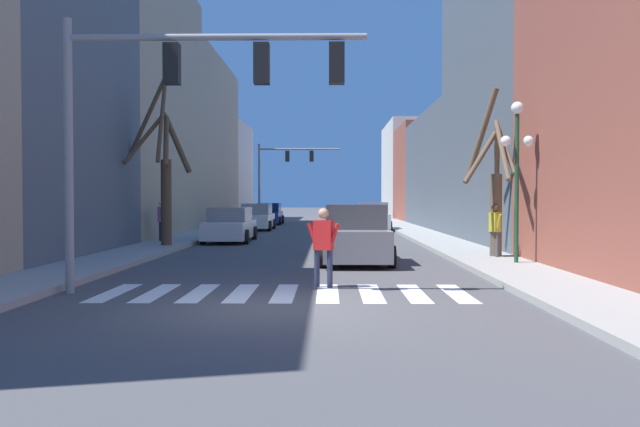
{
  "coord_description": "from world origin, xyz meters",
  "views": [
    {
      "loc": [
        0.93,
        -11.26,
        1.99
      ],
      "look_at": [
        0.49,
        18.62,
        1.25
      ],
      "focal_mm": 35.0,
      "sensor_mm": 36.0,
      "label": 1
    }
  ],
  "objects_px": {
    "car_parked_left_near": "(269,214)",
    "street_tree_right_near": "(494,183)",
    "traffic_signal_near": "(182,90)",
    "car_driving_toward_lane": "(230,226)",
    "car_driving_away_lane": "(373,217)",
    "pedestrian_near_right_corner": "(323,241)",
    "pedestrian_on_left_sidewalk": "(161,217)",
    "car_at_intersection": "(257,218)",
    "street_lamp_right_corner": "(517,149)",
    "traffic_signal_far": "(282,166)",
    "car_parked_right_mid": "(355,236)",
    "street_tree_right_far": "(163,171)",
    "pedestrian_on_right_sidewalk": "(495,226)"
  },
  "relations": [
    {
      "from": "car_at_intersection",
      "to": "car_driving_away_lane",
      "type": "xyz_separation_m",
      "value": [
        7.2,
        -0.9,
        0.04
      ]
    },
    {
      "from": "pedestrian_on_right_sidewalk",
      "to": "car_parked_left_near",
      "type": "bearing_deg",
      "value": 3.32
    },
    {
      "from": "traffic_signal_near",
      "to": "street_tree_right_near",
      "type": "xyz_separation_m",
      "value": [
        8.28,
        6.94,
        -1.75
      ]
    },
    {
      "from": "traffic_signal_far",
      "to": "street_tree_right_far",
      "type": "height_order",
      "value": "street_tree_right_far"
    },
    {
      "from": "car_driving_away_lane",
      "to": "street_tree_right_near",
      "type": "xyz_separation_m",
      "value": [
        2.55,
        -18.19,
        1.67
      ]
    },
    {
      "from": "street_lamp_right_corner",
      "to": "car_driving_away_lane",
      "type": "distance_m",
      "value": 20.51
    },
    {
      "from": "pedestrian_near_right_corner",
      "to": "car_at_intersection",
      "type": "bearing_deg",
      "value": -62.48
    },
    {
      "from": "car_parked_left_near",
      "to": "street_tree_right_near",
      "type": "xyz_separation_m",
      "value": [
        9.78,
        -27.46,
        1.72
      ]
    },
    {
      "from": "car_at_intersection",
      "to": "car_parked_right_mid",
      "type": "relative_size",
      "value": 1.11
    },
    {
      "from": "car_driving_away_lane",
      "to": "street_tree_right_far",
      "type": "bearing_deg",
      "value": 146.69
    },
    {
      "from": "car_driving_toward_lane",
      "to": "pedestrian_on_left_sidewalk",
      "type": "height_order",
      "value": "pedestrian_on_left_sidewalk"
    },
    {
      "from": "street_tree_right_near",
      "to": "pedestrian_on_left_sidewalk",
      "type": "bearing_deg",
      "value": 151.47
    },
    {
      "from": "pedestrian_on_left_sidewalk",
      "to": "street_tree_right_far",
      "type": "xyz_separation_m",
      "value": [
        0.78,
        -2.47,
        1.86
      ]
    },
    {
      "from": "street_lamp_right_corner",
      "to": "street_tree_right_near",
      "type": "bearing_deg",
      "value": 93.89
    },
    {
      "from": "pedestrian_on_right_sidewalk",
      "to": "street_tree_right_near",
      "type": "bearing_deg",
      "value": -18.58
    },
    {
      "from": "car_driving_away_lane",
      "to": "pedestrian_near_right_corner",
      "type": "height_order",
      "value": "pedestrian_near_right_corner"
    },
    {
      "from": "street_tree_right_far",
      "to": "car_parked_left_near",
      "type": "bearing_deg",
      "value": 85.31
    },
    {
      "from": "traffic_signal_near",
      "to": "street_lamp_right_corner",
      "type": "bearing_deg",
      "value": 30.51
    },
    {
      "from": "street_lamp_right_corner",
      "to": "pedestrian_on_left_sidewalk",
      "type": "distance_m",
      "value": 15.49
    },
    {
      "from": "traffic_signal_far",
      "to": "car_parked_left_near",
      "type": "bearing_deg",
      "value": -131.66
    },
    {
      "from": "street_lamp_right_corner",
      "to": "street_tree_right_near",
      "type": "relative_size",
      "value": 0.85
    },
    {
      "from": "car_at_intersection",
      "to": "pedestrian_on_left_sidewalk",
      "type": "distance_m",
      "value": 12.62
    },
    {
      "from": "traffic_signal_near",
      "to": "car_parked_left_near",
      "type": "height_order",
      "value": "traffic_signal_near"
    },
    {
      "from": "car_parked_right_mid",
      "to": "street_tree_right_near",
      "type": "relative_size",
      "value": 0.81
    },
    {
      "from": "car_parked_left_near",
      "to": "pedestrian_near_right_corner",
      "type": "height_order",
      "value": "pedestrian_near_right_corner"
    },
    {
      "from": "car_parked_left_near",
      "to": "car_at_intersection",
      "type": "bearing_deg",
      "value": -179.8
    },
    {
      "from": "traffic_signal_far",
      "to": "car_parked_left_near",
      "type": "xyz_separation_m",
      "value": [
        -0.93,
        -1.04,
        -3.72
      ]
    },
    {
      "from": "car_driving_away_lane",
      "to": "car_driving_toward_lane",
      "type": "distance_m",
      "value": 12.12
    },
    {
      "from": "traffic_signal_near",
      "to": "car_driving_toward_lane",
      "type": "xyz_separation_m",
      "value": [
        -1.46,
        15.39,
        -3.49
      ]
    },
    {
      "from": "street_tree_right_near",
      "to": "car_driving_toward_lane",
      "type": "bearing_deg",
      "value": 139.1
    },
    {
      "from": "car_parked_left_near",
      "to": "pedestrian_on_left_sidewalk",
      "type": "bearing_deg",
      "value": 172.62
    },
    {
      "from": "traffic_signal_near",
      "to": "pedestrian_on_left_sidewalk",
      "type": "xyz_separation_m",
      "value": [
        -4.17,
        13.72,
        -3.05
      ]
    },
    {
      "from": "pedestrian_on_left_sidewalk",
      "to": "pedestrian_on_right_sidewalk",
      "type": "height_order",
      "value": "pedestrian_on_left_sidewalk"
    },
    {
      "from": "street_lamp_right_corner",
      "to": "car_driving_toward_lane",
      "type": "height_order",
      "value": "street_lamp_right_corner"
    },
    {
      "from": "traffic_signal_near",
      "to": "car_at_intersection",
      "type": "relative_size",
      "value": 1.3
    },
    {
      "from": "street_tree_right_near",
      "to": "street_tree_right_far",
      "type": "distance_m",
      "value": 12.46
    },
    {
      "from": "traffic_signal_near",
      "to": "pedestrian_on_right_sidewalk",
      "type": "xyz_separation_m",
      "value": [
        8.28,
        6.73,
        -3.1
      ]
    },
    {
      "from": "car_parked_left_near",
      "to": "pedestrian_on_left_sidewalk",
      "type": "xyz_separation_m",
      "value": [
        -2.68,
        -20.69,
        0.42
      ]
    },
    {
      "from": "car_driving_toward_lane",
      "to": "traffic_signal_far",
      "type": "bearing_deg",
      "value": -2.55
    },
    {
      "from": "street_lamp_right_corner",
      "to": "pedestrian_on_left_sidewalk",
      "type": "xyz_separation_m",
      "value": [
        -12.59,
        8.75,
        -2.21
      ]
    },
    {
      "from": "traffic_signal_near",
      "to": "car_driving_toward_lane",
      "type": "distance_m",
      "value": 15.84
    },
    {
      "from": "car_at_intersection",
      "to": "car_driving_away_lane",
      "type": "bearing_deg",
      "value": -97.15
    },
    {
      "from": "traffic_signal_near",
      "to": "pedestrian_on_left_sidewalk",
      "type": "height_order",
      "value": "traffic_signal_near"
    },
    {
      "from": "car_parked_right_mid",
      "to": "car_driving_toward_lane",
      "type": "distance_m",
      "value": 10.65
    },
    {
      "from": "car_parked_right_mid",
      "to": "pedestrian_near_right_corner",
      "type": "xyz_separation_m",
      "value": [
        -0.92,
        -5.24,
        0.21
      ]
    },
    {
      "from": "car_driving_away_lane",
      "to": "pedestrian_near_right_corner",
      "type": "distance_m",
      "value": 24.38
    },
    {
      "from": "street_tree_right_far",
      "to": "traffic_signal_near",
      "type": "bearing_deg",
      "value": -73.2
    },
    {
      "from": "pedestrian_on_left_sidewalk",
      "to": "street_tree_right_near",
      "type": "bearing_deg",
      "value": -142.62
    },
    {
      "from": "car_driving_away_lane",
      "to": "car_parked_right_mid",
      "type": "distance_m",
      "value": 19.07
    },
    {
      "from": "car_driving_away_lane",
      "to": "street_tree_right_near",
      "type": "bearing_deg",
      "value": -172.02
    }
  ]
}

